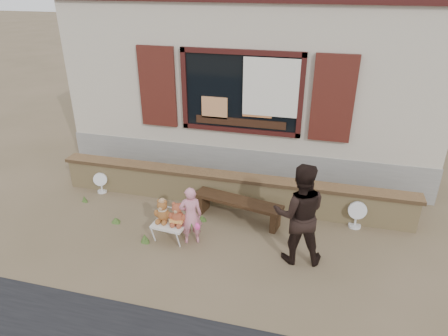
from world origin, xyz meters
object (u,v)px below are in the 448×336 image
(teddy_bear_left, at_px, (163,210))
(adult, at_px, (299,214))
(teddy_bear_right, at_px, (177,213))
(bench, at_px, (238,205))
(folding_chair, at_px, (171,223))
(child, at_px, (191,216))

(teddy_bear_left, relative_size, adult, 0.25)
(teddy_bear_left, bearing_deg, teddy_bear_right, -0.00)
(bench, distance_m, folding_chair, 1.33)
(folding_chair, bearing_deg, teddy_bear_left, 180.00)
(bench, xyz_separation_m, folding_chair, (-0.99, -0.89, -0.00))
(teddy_bear_left, bearing_deg, folding_chair, -0.00)
(teddy_bear_left, bearing_deg, adult, 5.37)
(bench, height_order, folding_chair, bench)
(teddy_bear_left, height_order, adult, adult)
(bench, xyz_separation_m, adult, (1.16, -0.88, 0.53))
(child, height_order, adult, adult)
(folding_chair, bearing_deg, adult, 5.72)
(folding_chair, relative_size, adult, 0.36)
(adult, bearing_deg, teddy_bear_right, -8.33)
(teddy_bear_left, xyz_separation_m, teddy_bear_right, (0.28, -0.03, 0.00))
(bench, bearing_deg, teddy_bear_left, -131.10)
(folding_chair, distance_m, child, 0.43)
(teddy_bear_left, distance_m, adult, 2.32)
(bench, relative_size, adult, 1.02)
(folding_chair, distance_m, teddy_bear_right, 0.28)
(folding_chair, distance_m, teddy_bear_left, 0.28)
(teddy_bear_right, height_order, child, child)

